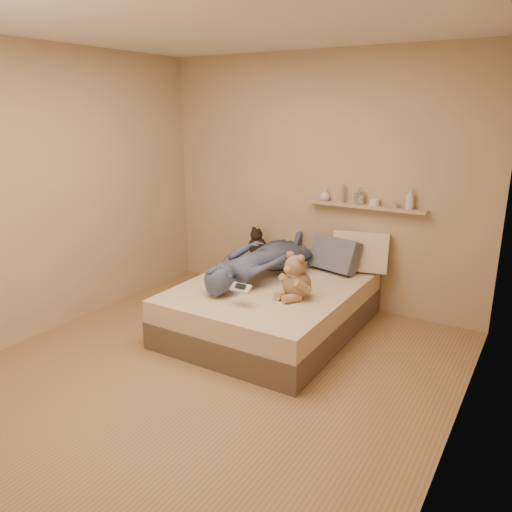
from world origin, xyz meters
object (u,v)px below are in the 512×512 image
Objects in this scene: pillow_cream at (360,252)px; pillow_grey at (335,255)px; bed at (271,307)px; dark_plush at (257,243)px; game_console at (241,288)px; wall_shelf at (365,206)px; person at (265,258)px; teddy_bear at (295,280)px.

pillow_cream is 0.26m from pillow_grey.
bed is 5.97× the size of dark_plush.
pillow_grey reaches higher than game_console.
bed is 10.48× the size of game_console.
bed is 0.70m from game_console.
pillow_grey is at bearing -134.38° from wall_shelf.
game_console is at bearing 114.02° from person.
pillow_grey is (-0.01, 0.88, 0.00)m from teddy_bear.
wall_shelf reaches higher than pillow_grey.
teddy_bear is 0.75× the size of pillow_cream.
dark_plush is at bearing 175.42° from pillow_grey.
pillow_grey is at bearing -125.41° from person.
wall_shelf reaches higher than person.
pillow_grey is (0.29, 1.28, 0.01)m from game_console.
game_console is 0.50m from teddy_bear.
dark_plush reaches higher than bed.
pillow_cream is 0.46m from wall_shelf.
pillow_grey reaches higher than dark_plush.
pillow_cream is at bearing 56.26° from bed.
dark_plush reaches higher than game_console.
wall_shelf is (-0.00, 0.08, 0.45)m from pillow_cream.
person is 1.31× the size of wall_shelf.
game_console is 0.36× the size of pillow_grey.
person reaches higher than game_console.
pillow_cream is 0.35× the size of person.
wall_shelf is (0.20, 1.10, 0.48)m from teddy_bear.
dark_plush is 1.29m from wall_shelf.
game_console is 0.77m from person.
dark_plush is 0.76m from person.
game_console is 0.44× the size of teddy_bear.
teddy_bear reaches higher than bed.
bed is 4.60× the size of teddy_bear.
person is at bearing -133.80° from wall_shelf.
teddy_bear is at bearing 154.04° from person.
bed is 1.06m from dark_plush.
pillow_grey reaches higher than bed.
dark_plush is 0.64× the size of pillow_grey.
teddy_bear is at bearing 52.20° from game_console.
wall_shelf is at bearing 6.87° from dark_plush.
dark_plush is (-0.67, 1.35, -0.02)m from game_console.
pillow_cream is (0.21, 1.02, 0.03)m from teddy_bear.
game_console is at bearing -108.80° from wall_shelf.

